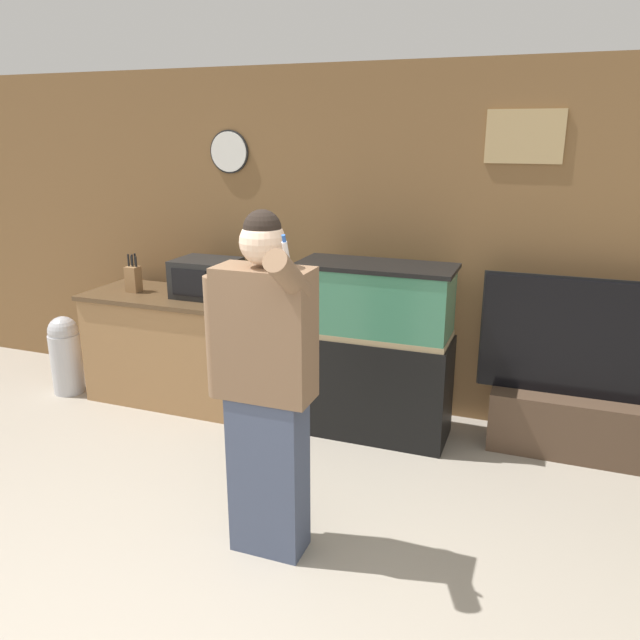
# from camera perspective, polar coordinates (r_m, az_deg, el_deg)

# --- Properties ---
(wall_back_paneled) EXTENTS (10.00, 0.08, 2.60)m
(wall_back_paneled) POSITION_cam_1_polar(r_m,az_deg,el_deg) (4.82, 3.73, 7.02)
(wall_back_paneled) COLOR brown
(wall_back_paneled) RESTS_ON ground_plane
(counter_island) EXTENTS (1.39, 0.67, 0.89)m
(counter_island) POSITION_cam_1_polar(r_m,az_deg,el_deg) (5.21, -13.09, -2.40)
(counter_island) COLOR olive
(counter_island) RESTS_ON ground_plane
(microwave) EXTENTS (0.47, 0.39, 0.29)m
(microwave) POSITION_cam_1_polar(r_m,az_deg,el_deg) (4.93, -10.34, 3.81)
(microwave) COLOR black
(microwave) RESTS_ON counter_island
(knife_block) EXTENTS (0.10, 0.10, 0.30)m
(knife_block) POSITION_cam_1_polar(r_m,az_deg,el_deg) (5.22, -16.70, 3.69)
(knife_block) COLOR olive
(knife_block) RESTS_ON counter_island
(aquarium_on_stand) EXTENTS (1.08, 0.46, 1.26)m
(aquarium_on_stand) POSITION_cam_1_polar(r_m,az_deg,el_deg) (4.44, 4.96, -2.84)
(aquarium_on_stand) COLOR black
(aquarium_on_stand) RESTS_ON ground_plane
(tv_on_stand) EXTENTS (1.40, 0.40, 1.23)m
(tv_on_stand) POSITION_cam_1_polar(r_m,az_deg,el_deg) (4.60, 22.74, -7.13)
(tv_on_stand) COLOR #4C3828
(tv_on_stand) RESTS_ON ground_plane
(person_standing) EXTENTS (0.56, 0.42, 1.79)m
(person_standing) POSITION_cam_1_polar(r_m,az_deg,el_deg) (3.09, -5.11, -5.91)
(person_standing) COLOR #424C66
(person_standing) RESTS_ON ground_plane
(trash_bin) EXTENTS (0.26, 0.26, 0.66)m
(trash_bin) POSITION_cam_1_polar(r_m,az_deg,el_deg) (5.64, -22.23, -2.87)
(trash_bin) COLOR #B7B7BC
(trash_bin) RESTS_ON ground_plane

